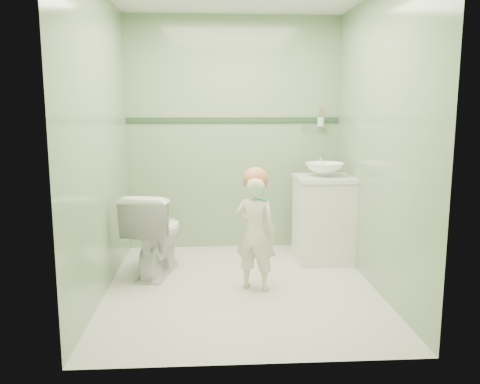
{
  "coord_description": "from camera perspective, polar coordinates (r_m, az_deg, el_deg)",
  "views": [
    {
      "loc": [
        -0.25,
        -3.91,
        1.48
      ],
      "look_at": [
        0.0,
        0.15,
        0.78
      ],
      "focal_mm": 37.08,
      "sensor_mm": 36.0,
      "label": 1
    }
  ],
  "objects": [
    {
      "name": "hair_cap",
      "position": [
        3.96,
        1.79,
        1.4
      ],
      "size": [
        0.21,
        0.21,
        0.21
      ],
      "primitive_type": "sphere",
      "color": "#C0764E",
      "rests_on": "toddler"
    },
    {
      "name": "toddler",
      "position": [
        4.03,
        1.79,
        -4.78
      ],
      "size": [
        0.4,
        0.35,
        0.94
      ],
      "primitive_type": "imported",
      "rotation": [
        0.0,
        0.0,
        2.71
      ],
      "color": "beige",
      "rests_on": "ground"
    },
    {
      "name": "ground",
      "position": [
        4.19,
        0.13,
        -10.93
      ],
      "size": [
        2.5,
        2.5,
        0.0
      ],
      "primitive_type": "plane",
      "color": "silver",
      "rests_on": "ground"
    },
    {
      "name": "teal_toothbrush",
      "position": [
        3.82,
        2.24,
        -0.75
      ],
      "size": [
        0.12,
        0.14,
        0.08
      ],
      "color": "#13906F",
      "rests_on": "toddler"
    },
    {
      "name": "cup_holder",
      "position": [
        5.22,
        9.2,
        7.96
      ],
      "size": [
        0.26,
        0.07,
        0.21
      ],
      "color": "silver",
      "rests_on": "room_shell"
    },
    {
      "name": "faucet",
      "position": [
        4.95,
        9.24,
        3.75
      ],
      "size": [
        0.03,
        0.13,
        0.18
      ],
      "color": "silver",
      "rests_on": "counter"
    },
    {
      "name": "trim_stripe",
      "position": [
        5.16,
        -0.76,
        8.3
      ],
      "size": [
        2.2,
        0.02,
        0.05
      ],
      "primitive_type": "cube",
      "color": "#2B492E",
      "rests_on": "room_shell"
    },
    {
      "name": "basin",
      "position": [
        4.78,
        9.7,
        2.56
      ],
      "size": [
        0.37,
        0.37,
        0.13
      ],
      "primitive_type": "imported",
      "color": "white",
      "rests_on": "counter"
    },
    {
      "name": "counter",
      "position": [
        4.79,
        9.68,
        1.57
      ],
      "size": [
        0.54,
        0.52,
        0.04
      ],
      "primitive_type": "cube",
      "color": "white",
      "rests_on": "vanity"
    },
    {
      "name": "toilet",
      "position": [
        4.48,
        -9.72,
        -4.68
      ],
      "size": [
        0.56,
        0.8,
        0.75
      ],
      "primitive_type": "imported",
      "rotation": [
        0.0,
        0.0,
        2.93
      ],
      "color": "white",
      "rests_on": "ground"
    },
    {
      "name": "vanity",
      "position": [
        4.86,
        9.54,
        -3.22
      ],
      "size": [
        0.52,
        0.5,
        0.8
      ],
      "primitive_type": "cube",
      "color": "silver",
      "rests_on": "ground"
    },
    {
      "name": "room_shell",
      "position": [
        3.93,
        0.14,
        5.68
      ],
      "size": [
        2.5,
        2.54,
        2.4
      ],
      "color": "#85AC7A",
      "rests_on": "ground"
    }
  ]
}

